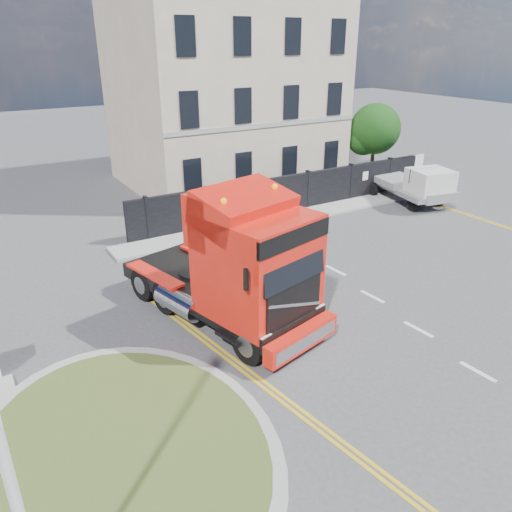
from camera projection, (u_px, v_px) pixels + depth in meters
ground at (299, 313)px, 16.83m from camera, size 120.00×120.00×0.00m
traffic_island at (123, 451)px, 11.13m from camera, size 6.80×6.80×0.17m
hoarding_fence at (301, 192)px, 26.59m from camera, size 18.80×0.25×2.00m
georgian_building at (223, 87)px, 30.28m from camera, size 12.30×10.30×12.80m
tree at (372, 131)px, 31.92m from camera, size 3.20×3.20×4.80m
pavement_far at (302, 215)px, 26.00m from camera, size 20.00×1.60×0.12m
truck at (241, 269)px, 15.36m from camera, size 4.46×7.92×4.48m
flatbed_pickup at (420, 185)px, 27.26m from camera, size 3.05×5.47×2.13m
lamppost_island at (1, 448)px, 6.28m from camera, size 0.22×0.45×7.29m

